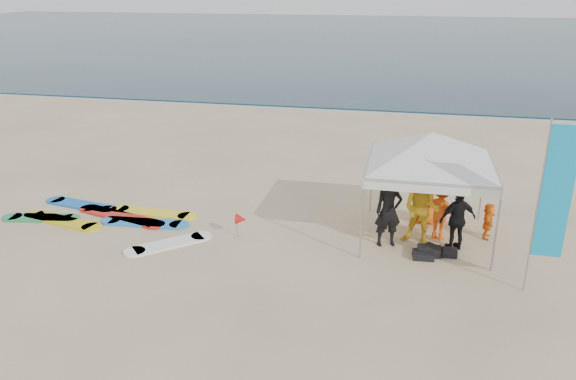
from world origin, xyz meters
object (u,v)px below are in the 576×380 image
Objects in this scene: person_black_a at (388,211)px; person_orange_a at (441,210)px; person_orange_b at (427,191)px; marker_pennant at (241,219)px; canopy_tent at (433,133)px; person_yellow at (421,209)px; person_black_b at (458,219)px; person_seated at (488,221)px; feather_flag at (554,195)px; surfboard_spread at (110,219)px.

person_orange_a is (1.31, 0.66, -0.14)m from person_black_a.
marker_pennant is at bearing 29.98° from person_orange_b.
person_orange_b is 0.44× the size of canopy_tent.
marker_pennant is (-4.72, -2.00, -0.45)m from person_orange_b.
canopy_tent reaches higher than marker_pennant.
person_yellow reaches higher than marker_pennant.
person_black_b is at bearing 151.48° from person_orange_a.
canopy_tent is (-1.60, -0.32, 2.35)m from person_seated.
canopy_tent is at bearing 94.82° from person_orange_b.
marker_pennant is (-4.68, -1.00, -2.34)m from canopy_tent.
marker_pennant is at bearing 169.61° from feather_flag.
person_black_b is at bearing 1.36° from surfboard_spread.
person_seated is (1.57, -0.68, -0.46)m from person_orange_b.
person_black_a reaches higher than marker_pennant.
person_seated is at bearing 11.26° from canopy_tent.
person_black_b is at bearing 133.01° from feather_flag.
person_yellow is (0.80, 0.24, 0.02)m from person_black_a.
person_black_b is (0.38, -0.55, 0.02)m from person_orange_a.
person_seated is at bearing 38.20° from person_yellow.
marker_pennant is (-7.08, 1.30, -1.76)m from feather_flag.
person_orange_b is at bearing 125.60° from feather_flag.
marker_pennant reaches higher than surfboard_spread.
feather_flag is 7.41m from marker_pennant.
canopy_tent is (-0.76, 0.54, 2.02)m from person_black_b.
person_yellow is at bearing 124.00° from person_seated.
surfboard_spread is at bearing 172.04° from feather_flag.
person_black_a is 3.94m from feather_flag.
person_yellow is 1.20× the size of person_orange_a.
person_black_a is 2.91× the size of marker_pennant.
surfboard_spread is at bearing 107.20° from person_seated.
person_black_a is 2.22m from canopy_tent.
person_black_a reaches higher than surfboard_spread.
canopy_tent is (-0.04, -1.00, 1.88)m from person_orange_b.
person_black_b is 0.86× the size of person_orange_b.
person_yellow is 1.01× the size of person_orange_b.
person_yellow reaches higher than person_orange_b.
canopy_tent is 6.75× the size of marker_pennant.
person_orange_a is 5.16m from marker_pennant.
person_black_a is 1.70m from person_black_b.
canopy_tent is (0.93, 0.65, 1.90)m from person_black_a.
person_yellow is 1.42m from person_orange_b.
person_orange_a reaches higher than surfboard_spread.
person_black_b reaches higher than marker_pennant.
person_seated is at bearing -139.09° from person_orange_a.
person_black_a is 0.98× the size of person_yellow.
person_yellow is at bearing -108.13° from canopy_tent.
person_black_a is 1.15× the size of person_black_b.
person_black_a is at bearing 66.54° from person_orange_b.
person_black_a is at bearing -147.92° from person_yellow.
surfboard_spread is (-8.47, -0.35, -0.92)m from person_yellow.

